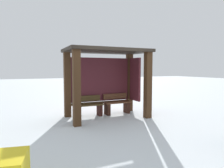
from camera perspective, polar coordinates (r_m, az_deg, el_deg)
ground_plane at (r=7.20m, az=-1.37°, el=-9.26°), size 60.00×60.00×0.00m
bus_shelter at (r=7.19m, az=-1.27°, el=3.65°), size 2.82×1.64×2.35m
bench_left_inside at (r=7.28m, az=-6.58°, el=-6.48°), size 1.01×0.38×0.73m
bench_center_inside at (r=7.68m, az=1.39°, el=-5.84°), size 1.01×0.41×0.74m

